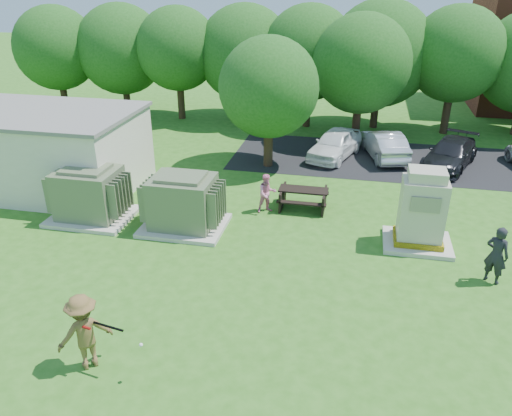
% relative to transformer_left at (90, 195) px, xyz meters
% --- Properties ---
extents(ground, '(120.00, 120.00, 0.00)m').
position_rel_transformer_left_xyz_m(ground, '(6.50, -4.50, -0.97)').
color(ground, '#2D6619').
rests_on(ground, ground).
extents(service_building, '(10.00, 5.00, 3.20)m').
position_rel_transformer_left_xyz_m(service_building, '(-4.50, 2.50, 0.63)').
color(service_building, beige).
rests_on(service_building, ground).
extents(service_building_roof, '(10.20, 5.20, 0.15)m').
position_rel_transformer_left_xyz_m(service_building_roof, '(-4.50, 2.50, 2.31)').
color(service_building_roof, slate).
rests_on(service_building_roof, service_building).
extents(parking_strip, '(20.00, 6.00, 0.01)m').
position_rel_transformer_left_xyz_m(parking_strip, '(13.50, 9.00, -0.96)').
color(parking_strip, '#232326').
rests_on(parking_strip, ground).
extents(transformer_left, '(3.00, 2.40, 2.07)m').
position_rel_transformer_left_xyz_m(transformer_left, '(0.00, 0.00, 0.00)').
color(transformer_left, beige).
rests_on(transformer_left, ground).
extents(transformer_right, '(3.00, 2.40, 2.07)m').
position_rel_transformer_left_xyz_m(transformer_right, '(3.70, 0.00, 0.00)').
color(transformer_right, beige).
rests_on(transformer_right, ground).
extents(generator_cabinet, '(2.28, 1.86, 2.78)m').
position_rel_transformer_left_xyz_m(generator_cabinet, '(11.98, 0.44, 0.24)').
color(generator_cabinet, beige).
rests_on(generator_cabinet, ground).
extents(picnic_table, '(1.92, 1.44, 0.82)m').
position_rel_transformer_left_xyz_m(picnic_table, '(7.76, 2.56, -0.46)').
color(picnic_table, black).
rests_on(picnic_table, ground).
extents(batter, '(1.43, 1.40, 1.97)m').
position_rel_transformer_left_xyz_m(batter, '(3.85, -7.24, 0.01)').
color(batter, brown).
rests_on(batter, ground).
extents(person_by_generator, '(0.81, 0.75, 1.86)m').
position_rel_transformer_left_xyz_m(person_by_generator, '(14.02, -1.43, -0.04)').
color(person_by_generator, black).
rests_on(person_by_generator, ground).
extents(person_at_picnic, '(0.95, 0.89, 1.56)m').
position_rel_transformer_left_xyz_m(person_at_picnic, '(6.41, 1.96, -0.19)').
color(person_at_picnic, pink).
rests_on(person_at_picnic, ground).
extents(car_white, '(2.89, 4.48, 1.42)m').
position_rel_transformer_left_xyz_m(car_white, '(8.57, 8.89, -0.26)').
color(car_white, white).
rests_on(car_white, ground).
extents(car_silver_a, '(2.52, 4.40, 1.37)m').
position_rel_transformer_left_xyz_m(car_silver_a, '(10.99, 9.38, -0.28)').
color(car_silver_a, silver).
rests_on(car_silver_a, ground).
extents(car_dark, '(3.40, 4.87, 1.31)m').
position_rel_transformer_left_xyz_m(car_dark, '(14.05, 8.65, -0.31)').
color(car_dark, black).
rests_on(car_dark, ground).
extents(batting_equipment, '(1.46, 0.30, 0.34)m').
position_rel_transformer_left_xyz_m(batting_equipment, '(4.55, -7.34, 0.28)').
color(batting_equipment, black).
rests_on(batting_equipment, ground).
extents(tree_row, '(41.30, 13.30, 7.30)m').
position_rel_transformer_left_xyz_m(tree_row, '(8.25, 14.00, 3.18)').
color(tree_row, '#47301E').
rests_on(tree_row, ground).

